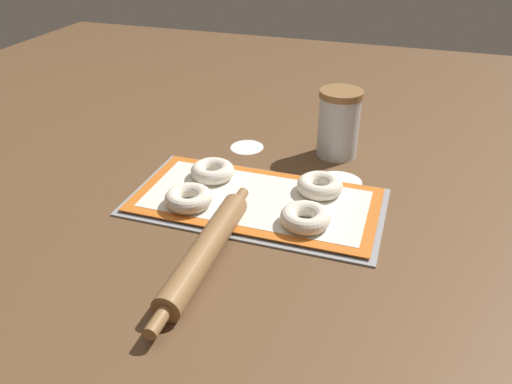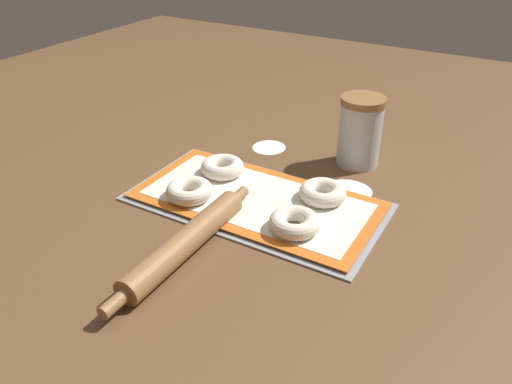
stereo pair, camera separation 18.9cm
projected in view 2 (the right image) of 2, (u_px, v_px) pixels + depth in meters
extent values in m
plane|color=brown|center=(250.00, 201.00, 1.07)|extent=(2.80, 2.80, 0.00)
cube|color=#93969B|center=(256.00, 201.00, 1.06)|extent=(0.54, 0.28, 0.01)
cube|color=orange|center=(256.00, 199.00, 1.06)|extent=(0.51, 0.26, 0.00)
cube|color=silver|center=(256.00, 199.00, 1.06)|extent=(0.47, 0.21, 0.00)
torus|color=silver|center=(189.00, 191.00, 1.06)|extent=(0.10, 0.10, 0.03)
torus|color=silver|center=(295.00, 223.00, 0.95)|extent=(0.10, 0.10, 0.03)
torus|color=silver|center=(222.00, 167.00, 1.15)|extent=(0.10, 0.10, 0.03)
torus|color=silver|center=(323.00, 192.00, 1.05)|extent=(0.10, 0.10, 0.03)
cylinder|color=silver|center=(360.00, 134.00, 1.19)|extent=(0.10, 0.10, 0.15)
cylinder|color=olive|center=(364.00, 101.00, 1.14)|extent=(0.10, 0.10, 0.02)
cylinder|color=olive|center=(185.00, 242.00, 0.90)|extent=(0.05, 0.32, 0.05)
cylinder|color=olive|center=(238.00, 196.00, 1.04)|extent=(0.02, 0.05, 0.02)
cylinder|color=olive|center=(114.00, 304.00, 0.77)|extent=(0.02, 0.05, 0.02)
ellipsoid|color=white|center=(349.00, 189.00, 1.11)|extent=(0.10, 0.09, 0.00)
ellipsoid|color=white|center=(269.00, 147.00, 1.30)|extent=(0.09, 0.09, 0.00)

